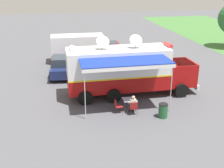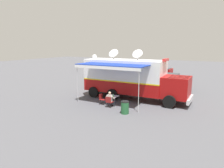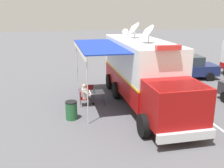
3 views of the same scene
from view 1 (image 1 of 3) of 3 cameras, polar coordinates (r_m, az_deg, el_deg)
The scene contains 12 objects.
ground_plane at distance 21.63m, azimuth 1.10°, elevation -2.14°, with size 100.00×100.00×0.00m, color #515156.
lot_stripe at distance 24.43m, azimuth 6.21°, elevation 0.46°, with size 0.12×4.80×0.01m, color silver.
command_truck at distance 21.09m, azimuth 3.14°, elevation 2.86°, with size 4.87×9.50×4.53m.
folding_table at distance 19.13m, azimuth 3.31°, elevation -3.13°, with size 0.80×0.80×0.73m.
water_bottle at distance 18.94m, azimuth 3.83°, elevation -2.85°, with size 0.07×0.07×0.22m.
folding_chair_at_table at distance 18.52m, azimuth 4.22°, elevation -4.52°, with size 0.48×0.48×0.87m.
folding_chair_beside_table at distance 18.76m, azimuth 1.00°, elevation -4.13°, with size 0.48×0.48×0.87m.
seated_responder at distance 18.63m, azimuth 4.08°, elevation -3.90°, with size 0.66×0.55×1.25m.
trash_bin at distance 18.42m, azimuth 9.92°, elevation -5.14°, with size 0.57×0.57×0.91m.
support_truck at distance 29.92m, azimuth -5.69°, elevation 7.00°, with size 2.46×6.85×2.70m.
car_behind_truck at distance 27.12m, azimuth 4.37°, elevation 4.51°, with size 2.09×4.24×1.76m.
car_far_corner at distance 25.79m, azimuth -9.71°, elevation 3.43°, with size 4.36×2.33×1.76m.
Camera 1 is at (19.49, -4.32, 8.34)m, focal length 46.92 mm.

